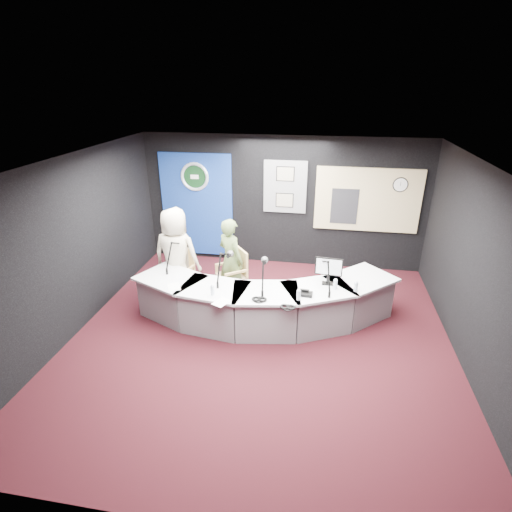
% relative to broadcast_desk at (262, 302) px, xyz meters
% --- Properties ---
extents(ground, '(6.00, 6.00, 0.00)m').
position_rel_broadcast_desk_xyz_m(ground, '(0.05, -0.55, -0.38)').
color(ground, black).
rests_on(ground, ground).
extents(ceiling, '(6.00, 6.00, 0.02)m').
position_rel_broadcast_desk_xyz_m(ceiling, '(0.05, -0.55, 2.42)').
color(ceiling, silver).
rests_on(ceiling, ground).
extents(wall_back, '(6.00, 0.02, 2.80)m').
position_rel_broadcast_desk_xyz_m(wall_back, '(0.05, 2.45, 1.02)').
color(wall_back, black).
rests_on(wall_back, ground).
extents(wall_front, '(6.00, 0.02, 2.80)m').
position_rel_broadcast_desk_xyz_m(wall_front, '(0.05, -3.55, 1.02)').
color(wall_front, black).
rests_on(wall_front, ground).
extents(wall_left, '(0.02, 6.00, 2.80)m').
position_rel_broadcast_desk_xyz_m(wall_left, '(-2.95, -0.55, 1.02)').
color(wall_left, black).
rests_on(wall_left, ground).
extents(wall_right, '(0.02, 6.00, 2.80)m').
position_rel_broadcast_desk_xyz_m(wall_right, '(3.05, -0.55, 1.02)').
color(wall_right, black).
rests_on(wall_right, ground).
extents(broadcast_desk, '(4.50, 1.90, 0.75)m').
position_rel_broadcast_desk_xyz_m(broadcast_desk, '(0.00, 0.00, 0.00)').
color(broadcast_desk, silver).
rests_on(broadcast_desk, ground).
extents(backdrop_panel, '(1.60, 0.05, 2.30)m').
position_rel_broadcast_desk_xyz_m(backdrop_panel, '(-1.85, 2.42, 0.88)').
color(backdrop_panel, navy).
rests_on(backdrop_panel, wall_back).
extents(agency_seal, '(0.63, 0.07, 0.63)m').
position_rel_broadcast_desk_xyz_m(agency_seal, '(-1.85, 2.38, 1.52)').
color(agency_seal, silver).
rests_on(agency_seal, backdrop_panel).
extents(seal_center, '(0.48, 0.01, 0.48)m').
position_rel_broadcast_desk_xyz_m(seal_center, '(-1.85, 2.38, 1.52)').
color(seal_center, black).
rests_on(seal_center, backdrop_panel).
extents(pinboard, '(0.90, 0.04, 1.10)m').
position_rel_broadcast_desk_xyz_m(pinboard, '(0.10, 2.42, 1.38)').
color(pinboard, slate).
rests_on(pinboard, wall_back).
extents(framed_photo_upper, '(0.34, 0.02, 0.27)m').
position_rel_broadcast_desk_xyz_m(framed_photo_upper, '(0.10, 2.39, 1.65)').
color(framed_photo_upper, gray).
rests_on(framed_photo_upper, pinboard).
extents(framed_photo_lower, '(0.34, 0.02, 0.27)m').
position_rel_broadcast_desk_xyz_m(framed_photo_lower, '(0.10, 2.39, 1.09)').
color(framed_photo_lower, gray).
rests_on(framed_photo_lower, pinboard).
extents(booth_window_frame, '(2.12, 0.06, 1.32)m').
position_rel_broadcast_desk_xyz_m(booth_window_frame, '(1.80, 2.42, 1.18)').
color(booth_window_frame, tan).
rests_on(booth_window_frame, wall_back).
extents(booth_glow, '(2.00, 0.02, 1.20)m').
position_rel_broadcast_desk_xyz_m(booth_glow, '(1.80, 2.41, 1.18)').
color(booth_glow, beige).
rests_on(booth_glow, booth_window_frame).
extents(equipment_rack, '(0.55, 0.02, 0.75)m').
position_rel_broadcast_desk_xyz_m(equipment_rack, '(1.35, 2.39, 1.03)').
color(equipment_rack, black).
rests_on(equipment_rack, booth_window_frame).
extents(wall_clock, '(0.28, 0.01, 0.28)m').
position_rel_broadcast_desk_xyz_m(wall_clock, '(2.40, 2.39, 1.52)').
color(wall_clock, white).
rests_on(wall_clock, booth_window_frame).
extents(armchair_left, '(0.63, 0.63, 0.95)m').
position_rel_broadcast_desk_xyz_m(armchair_left, '(-1.67, 0.51, 0.10)').
color(armchair_left, tan).
rests_on(armchair_left, ground).
extents(armchair_right, '(0.78, 0.78, 1.00)m').
position_rel_broadcast_desk_xyz_m(armchair_right, '(-0.69, 0.69, 0.12)').
color(armchair_right, tan).
rests_on(armchair_right, ground).
extents(draped_jacket, '(0.51, 0.20, 0.70)m').
position_rel_broadcast_desk_xyz_m(draped_jacket, '(-1.74, 0.75, 0.24)').
color(draped_jacket, gray).
rests_on(draped_jacket, armchair_left).
extents(person_man, '(0.91, 0.63, 1.78)m').
position_rel_broadcast_desk_xyz_m(person_man, '(-1.67, 0.51, 0.51)').
color(person_man, beige).
rests_on(person_man, ground).
extents(person_woman, '(0.69, 0.64, 1.58)m').
position_rel_broadcast_desk_xyz_m(person_woman, '(-0.69, 0.69, 0.41)').
color(person_woman, '#4F6333').
rests_on(person_woman, ground).
extents(computer_monitor, '(0.44, 0.07, 0.30)m').
position_rel_broadcast_desk_xyz_m(computer_monitor, '(1.06, 0.11, 0.70)').
color(computer_monitor, black).
rests_on(computer_monitor, broadcast_desk).
extents(desk_phone, '(0.19, 0.16, 0.05)m').
position_rel_broadcast_desk_xyz_m(desk_phone, '(0.74, -0.33, 0.40)').
color(desk_phone, black).
rests_on(desk_phone, broadcast_desk).
extents(headphones_near, '(0.19, 0.19, 0.03)m').
position_rel_broadcast_desk_xyz_m(headphones_near, '(0.49, -0.75, 0.39)').
color(headphones_near, black).
rests_on(headphones_near, broadcast_desk).
extents(headphones_far, '(0.21, 0.21, 0.04)m').
position_rel_broadcast_desk_xyz_m(headphones_far, '(0.04, -0.60, 0.39)').
color(headphones_far, black).
rests_on(headphones_far, broadcast_desk).
extents(paper_stack, '(0.29, 0.33, 0.00)m').
position_rel_broadcast_desk_xyz_m(paper_stack, '(-1.38, -0.41, 0.38)').
color(paper_stack, white).
rests_on(paper_stack, broadcast_desk).
extents(notepad, '(0.29, 0.32, 0.00)m').
position_rel_broadcast_desk_xyz_m(notepad, '(-0.51, -0.75, 0.38)').
color(notepad, white).
rests_on(notepad, broadcast_desk).
extents(boom_mic_a, '(0.34, 0.70, 0.60)m').
position_rel_broadcast_desk_xyz_m(boom_mic_a, '(-1.55, 0.30, 0.68)').
color(boom_mic_a, black).
rests_on(boom_mic_a, broadcast_desk).
extents(boom_mic_b, '(0.19, 0.74, 0.60)m').
position_rel_broadcast_desk_xyz_m(boom_mic_b, '(-0.64, -0.02, 0.68)').
color(boom_mic_b, black).
rests_on(boom_mic_b, broadcast_desk).
extents(boom_mic_c, '(0.18, 0.74, 0.60)m').
position_rel_broadcast_desk_xyz_m(boom_mic_c, '(0.04, -0.17, 0.68)').
color(boom_mic_c, black).
rests_on(boom_mic_c, broadcast_desk).
extents(boom_mic_d, '(0.31, 0.71, 0.60)m').
position_rel_broadcast_desk_xyz_m(boom_mic_d, '(1.00, -0.04, 0.68)').
color(boom_mic_d, black).
rests_on(boom_mic_d, broadcast_desk).
extents(water_bottles, '(2.27, 0.57, 0.18)m').
position_rel_broadcast_desk_xyz_m(water_bottles, '(0.40, -0.29, 0.46)').
color(water_bottles, silver).
rests_on(water_bottles, broadcast_desk).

